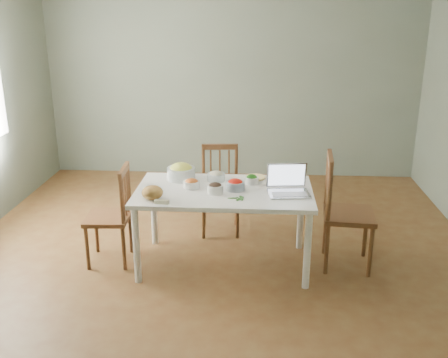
# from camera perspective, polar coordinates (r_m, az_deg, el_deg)

# --- Properties ---
(floor) EXTENTS (5.00, 5.00, 0.00)m
(floor) POSITION_cam_1_polar(r_m,az_deg,el_deg) (5.02, -0.68, -8.30)
(floor) COLOR #563017
(floor) RESTS_ON ground
(wall_back) EXTENTS (5.00, 0.00, 2.70)m
(wall_back) POSITION_cam_1_polar(r_m,az_deg,el_deg) (7.02, 0.91, 11.16)
(wall_back) COLOR #5D6758
(wall_back) RESTS_ON ground
(wall_front) EXTENTS (5.00, 0.00, 2.70)m
(wall_front) POSITION_cam_1_polar(r_m,az_deg,el_deg) (2.19, -5.96, -6.61)
(wall_front) COLOR #5D6758
(wall_front) RESTS_ON ground
(dining_table) EXTENTS (1.56, 0.88, 0.73)m
(dining_table) POSITION_cam_1_polar(r_m,az_deg,el_deg) (4.69, 0.00, -5.39)
(dining_table) COLOR white
(dining_table) RESTS_ON floor
(chair_far) EXTENTS (0.43, 0.42, 0.91)m
(chair_far) POSITION_cam_1_polar(r_m,az_deg,el_deg) (5.31, -0.44, -1.34)
(chair_far) COLOR #452C1B
(chair_far) RESTS_ON floor
(chair_left) EXTENTS (0.41, 0.43, 0.92)m
(chair_left) POSITION_cam_1_polar(r_m,az_deg,el_deg) (4.83, -12.74, -3.92)
(chair_left) COLOR #452C1B
(chair_left) RESTS_ON floor
(chair_right) EXTENTS (0.47, 0.50, 1.04)m
(chair_right) POSITION_cam_1_polar(r_m,az_deg,el_deg) (4.75, 13.67, -3.58)
(chair_right) COLOR #452C1B
(chair_right) RESTS_ON floor
(bread_boule) EXTENTS (0.23, 0.23, 0.12)m
(bread_boule) POSITION_cam_1_polar(r_m,az_deg,el_deg) (4.36, -7.93, -1.49)
(bread_boule) COLOR #A1732E
(bread_boule) RESTS_ON dining_table
(butter_stick) EXTENTS (0.12, 0.05, 0.03)m
(butter_stick) POSITION_cam_1_polar(r_m,az_deg,el_deg) (4.26, -6.90, -2.52)
(butter_stick) COLOR beige
(butter_stick) RESTS_ON dining_table
(bowl_squash) EXTENTS (0.28, 0.28, 0.15)m
(bowl_squash) POSITION_cam_1_polar(r_m,az_deg,el_deg) (4.82, -4.76, 0.83)
(bowl_squash) COLOR #CDD567
(bowl_squash) RESTS_ON dining_table
(bowl_carrot) EXTENTS (0.18, 0.18, 0.08)m
(bowl_carrot) POSITION_cam_1_polar(r_m,az_deg,el_deg) (4.59, -3.61, -0.50)
(bowl_carrot) COLOR orange
(bowl_carrot) RESTS_ON dining_table
(bowl_onion) EXTENTS (0.19, 0.19, 0.09)m
(bowl_onion) POSITION_cam_1_polar(r_m,az_deg,el_deg) (4.77, -0.88, 0.33)
(bowl_onion) COLOR beige
(bowl_onion) RESTS_ON dining_table
(bowl_mushroom) EXTENTS (0.17, 0.17, 0.09)m
(bowl_mushroom) POSITION_cam_1_polar(r_m,az_deg,el_deg) (4.46, -0.98, -1.01)
(bowl_mushroom) COLOR black
(bowl_mushroom) RESTS_ON dining_table
(bowl_redpep) EXTENTS (0.19, 0.19, 0.10)m
(bowl_redpep) POSITION_cam_1_polar(r_m,az_deg,el_deg) (4.53, 1.26, -0.63)
(bowl_redpep) COLOR #BC010E
(bowl_redpep) RESTS_ON dining_table
(bowl_broccoli) EXTENTS (0.14, 0.14, 0.08)m
(bowl_broccoli) POSITION_cam_1_polar(r_m,az_deg,el_deg) (4.71, 3.08, -0.01)
(bowl_broccoli) COLOR #08480D
(bowl_broccoli) RESTS_ON dining_table
(flatbread) EXTENTS (0.25, 0.25, 0.02)m
(flatbread) POSITION_cam_1_polar(r_m,az_deg,el_deg) (4.85, 3.46, 0.18)
(flatbread) COLOR #DEC981
(flatbread) RESTS_ON dining_table
(basil_bunch) EXTENTS (0.17, 0.17, 0.02)m
(basil_bunch) POSITION_cam_1_polar(r_m,az_deg,el_deg) (4.34, 1.32, -2.07)
(basil_bunch) COLOR #25602B
(basil_bunch) RESTS_ON dining_table
(laptop) EXTENTS (0.38, 0.32, 0.25)m
(laptop) POSITION_cam_1_polar(r_m,az_deg,el_deg) (4.43, 7.23, -0.22)
(laptop) COLOR #BCBCC1
(laptop) RESTS_ON dining_table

